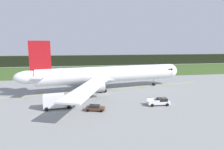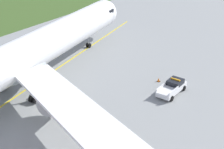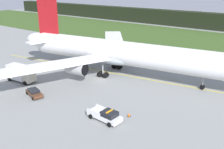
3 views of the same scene
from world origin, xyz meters
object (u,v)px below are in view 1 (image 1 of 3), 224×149
at_px(staff_car, 95,108).
at_px(ops_pickup_truck, 159,102).
at_px(apron_cone, 161,100).
at_px(catering_truck, 57,101).
at_px(airliner, 106,75).

bearing_deg(staff_car, ops_pickup_truck, 4.24).
distance_m(ops_pickup_truck, apron_cone, 3.94).
xyz_separation_m(catering_truck, apron_cone, (27.03, 1.52, -1.53)).
xyz_separation_m(catering_truck, staff_car, (8.76, -2.96, -1.14)).
xyz_separation_m(ops_pickup_truck, apron_cone, (2.09, 3.28, -0.60)).
height_order(staff_car, apron_cone, staff_car).
distance_m(airliner, staff_car, 20.65).
relative_size(airliner, staff_car, 11.89).
distance_m(catering_truck, staff_car, 9.31).
distance_m(ops_pickup_truck, catering_truck, 25.02).
bearing_deg(catering_truck, apron_cone, 3.23).
bearing_deg(staff_car, airliner, 74.56).
relative_size(ops_pickup_truck, catering_truck, 0.83).
distance_m(airliner, apron_cone, 20.33).
relative_size(airliner, catering_truck, 8.13).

